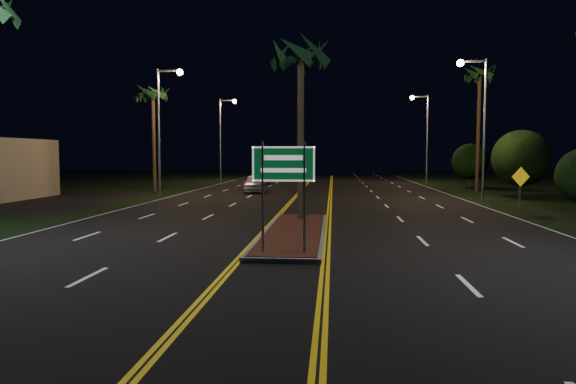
# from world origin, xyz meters

# --- Properties ---
(ground) EXTENTS (120.00, 120.00, 0.00)m
(ground) POSITION_xyz_m (0.00, 0.00, 0.00)
(ground) COLOR black
(ground) RESTS_ON ground
(median_island) EXTENTS (2.25, 10.25, 0.17)m
(median_island) POSITION_xyz_m (0.00, 7.00, 0.08)
(median_island) COLOR gray
(median_island) RESTS_ON ground
(highway_sign) EXTENTS (1.80, 0.08, 3.20)m
(highway_sign) POSITION_xyz_m (0.00, 2.80, 2.40)
(highway_sign) COLOR gray
(highway_sign) RESTS_ON ground
(streetlight_left_mid) EXTENTS (1.91, 0.44, 9.00)m
(streetlight_left_mid) POSITION_xyz_m (-10.61, 24.00, 5.66)
(streetlight_left_mid) COLOR gray
(streetlight_left_mid) RESTS_ON ground
(streetlight_left_far) EXTENTS (1.91, 0.44, 9.00)m
(streetlight_left_far) POSITION_xyz_m (-10.61, 44.00, 5.66)
(streetlight_left_far) COLOR gray
(streetlight_left_far) RESTS_ON ground
(streetlight_right_mid) EXTENTS (1.91, 0.44, 9.00)m
(streetlight_right_mid) POSITION_xyz_m (10.61, 22.00, 5.66)
(streetlight_right_mid) COLOR gray
(streetlight_right_mid) RESTS_ON ground
(streetlight_right_far) EXTENTS (1.91, 0.44, 9.00)m
(streetlight_right_far) POSITION_xyz_m (10.61, 42.00, 5.66)
(streetlight_right_far) COLOR gray
(streetlight_right_far) RESTS_ON ground
(palm_median) EXTENTS (2.40, 2.40, 8.30)m
(palm_median) POSITION_xyz_m (0.00, 10.50, 7.28)
(palm_median) COLOR #382819
(palm_median) RESTS_ON ground
(palm_left_far) EXTENTS (2.40, 2.40, 8.80)m
(palm_left_far) POSITION_xyz_m (-12.80, 28.00, 7.75)
(palm_left_far) COLOR #382819
(palm_left_far) RESTS_ON ground
(palm_right_far) EXTENTS (2.40, 2.40, 10.30)m
(palm_right_far) POSITION_xyz_m (12.80, 30.00, 9.14)
(palm_right_far) COLOR #382819
(palm_right_far) RESTS_ON ground
(shrub_mid) EXTENTS (3.78, 3.78, 4.62)m
(shrub_mid) POSITION_xyz_m (14.00, 24.00, 2.73)
(shrub_mid) COLOR #382819
(shrub_mid) RESTS_ON ground
(shrub_far) EXTENTS (3.24, 3.24, 3.96)m
(shrub_far) POSITION_xyz_m (13.80, 36.00, 2.34)
(shrub_far) COLOR #382819
(shrub_far) RESTS_ON ground
(car_near) EXTENTS (2.66, 5.06, 1.61)m
(car_near) POSITION_xyz_m (-4.74, 27.92, 0.81)
(car_near) COLOR silver
(car_near) RESTS_ON ground
(car_far) EXTENTS (2.13, 4.41, 1.43)m
(car_far) POSITION_xyz_m (-5.85, 38.63, 0.72)
(car_far) COLOR silver
(car_far) RESTS_ON ground
(warning_sign) EXTENTS (0.95, 0.29, 2.34)m
(warning_sign) POSITION_xyz_m (10.80, 14.84, 1.51)
(warning_sign) COLOR gray
(warning_sign) RESTS_ON ground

